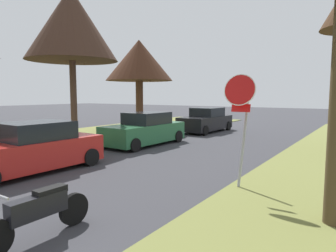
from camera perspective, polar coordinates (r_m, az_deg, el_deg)
The scene contains 7 objects.
stop_sign_far at distance 7.81m, azimuth 13.68°, elevation 3.69°, with size 0.82×0.77×2.90m.
street_tree_left_mid_b at distance 16.17m, azimuth -17.95°, elevation 17.89°, with size 4.46×4.46×7.58m.
street_tree_left_far at distance 20.25m, azimuth -5.53°, elevation 12.23°, with size 4.41×4.41×5.97m.
parked_sedan_red at distance 10.38m, azimuth -24.52°, elevation -4.02°, with size 2.04×4.44×1.57m.
parked_sedan_green at distance 14.57m, azimuth -4.45°, elevation -0.75°, with size 2.04×4.44×1.57m.
parked_sedan_black at distance 19.86m, azimuth 7.24°, elevation 1.02°, with size 2.04×4.44×1.57m.
parked_motorcycle at distance 5.63m, azimuth -23.38°, elevation -14.74°, with size 0.60×2.05×0.97m.
Camera 1 is at (6.61, 2.59, 2.43)m, focal length 32.01 mm.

